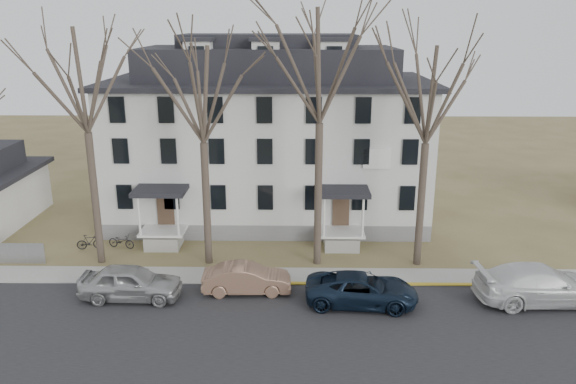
{
  "coord_description": "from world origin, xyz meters",
  "views": [
    {
      "loc": [
        -0.18,
        -18.77,
        12.84
      ],
      "look_at": [
        -0.6,
        9.0,
        4.35
      ],
      "focal_mm": 35.0,
      "sensor_mm": 36.0,
      "label": 1
    }
  ],
  "objects_px": {
    "car_tan": "(247,279)",
    "bicycle_right": "(90,242)",
    "tree_mid_right": "(429,88)",
    "tree_mid_left": "(201,88)",
    "tree_center": "(320,58)",
    "boarding_house": "(269,138)",
    "car_navy": "(362,290)",
    "car_silver": "(131,283)",
    "car_white": "(541,285)",
    "bicycle_left": "(121,242)",
    "tree_far_left": "(82,73)"
  },
  "relations": [
    {
      "from": "car_tan",
      "to": "bicycle_right",
      "type": "height_order",
      "value": "car_tan"
    },
    {
      "from": "tree_mid_right",
      "to": "car_tan",
      "type": "height_order",
      "value": "tree_mid_right"
    },
    {
      "from": "tree_mid_left",
      "to": "tree_center",
      "type": "xyz_separation_m",
      "value": [
        6.0,
        0.0,
        1.48
      ]
    },
    {
      "from": "boarding_house",
      "to": "car_navy",
      "type": "relative_size",
      "value": 3.96
    },
    {
      "from": "tree_mid_left",
      "to": "car_silver",
      "type": "height_order",
      "value": "tree_mid_left"
    },
    {
      "from": "tree_mid_left",
      "to": "tree_mid_right",
      "type": "distance_m",
      "value": 11.5
    },
    {
      "from": "tree_center",
      "to": "car_white",
      "type": "bearing_deg",
      "value": -22.67
    },
    {
      "from": "car_navy",
      "to": "bicycle_left",
      "type": "distance_m",
      "value": 14.89
    },
    {
      "from": "boarding_house",
      "to": "car_white",
      "type": "bearing_deg",
      "value": -42.99
    },
    {
      "from": "tree_mid_left",
      "to": "tree_center",
      "type": "relative_size",
      "value": 0.87
    },
    {
      "from": "tree_far_left",
      "to": "tree_mid_left",
      "type": "distance_m",
      "value": 6.05
    },
    {
      "from": "boarding_house",
      "to": "bicycle_right",
      "type": "relative_size",
      "value": 14.03
    },
    {
      "from": "car_white",
      "to": "bicycle_left",
      "type": "height_order",
      "value": "car_white"
    },
    {
      "from": "tree_far_left",
      "to": "tree_center",
      "type": "xyz_separation_m",
      "value": [
        12.0,
        0.0,
        0.74
      ]
    },
    {
      "from": "tree_mid_left",
      "to": "boarding_house",
      "type": "bearing_deg",
      "value": 69.8
    },
    {
      "from": "tree_mid_left",
      "to": "bicycle_right",
      "type": "distance_m",
      "value": 11.79
    },
    {
      "from": "boarding_house",
      "to": "tree_mid_left",
      "type": "bearing_deg",
      "value": -110.2
    },
    {
      "from": "car_navy",
      "to": "bicycle_right",
      "type": "relative_size",
      "value": 3.54
    },
    {
      "from": "boarding_house",
      "to": "tree_far_left",
      "type": "relative_size",
      "value": 1.52
    },
    {
      "from": "car_tan",
      "to": "bicycle_left",
      "type": "height_order",
      "value": "car_tan"
    },
    {
      "from": "boarding_house",
      "to": "car_white",
      "type": "distance_m",
      "value": 18.88
    },
    {
      "from": "tree_mid_left",
      "to": "car_white",
      "type": "bearing_deg",
      "value": -14.84
    },
    {
      "from": "car_white",
      "to": "tree_mid_right",
      "type": "bearing_deg",
      "value": 44.97
    },
    {
      "from": "bicycle_right",
      "to": "car_navy",
      "type": "bearing_deg",
      "value": -124.47
    },
    {
      "from": "tree_mid_right",
      "to": "car_silver",
      "type": "xyz_separation_m",
      "value": [
        -14.58,
        -4.31,
        -8.77
      ]
    },
    {
      "from": "tree_mid_right",
      "to": "car_navy",
      "type": "xyz_separation_m",
      "value": [
        -3.58,
        -4.69,
        -8.87
      ]
    },
    {
      "from": "boarding_house",
      "to": "tree_far_left",
      "type": "distance_m",
      "value": 13.12
    },
    {
      "from": "car_navy",
      "to": "bicycle_left",
      "type": "height_order",
      "value": "car_navy"
    },
    {
      "from": "tree_mid_right",
      "to": "bicycle_right",
      "type": "bearing_deg",
      "value": 174.8
    },
    {
      "from": "tree_mid_right",
      "to": "car_white",
      "type": "relative_size",
      "value": 2.06
    },
    {
      "from": "tree_mid_left",
      "to": "car_silver",
      "type": "bearing_deg",
      "value": -125.57
    },
    {
      "from": "tree_center",
      "to": "bicycle_left",
      "type": "bearing_deg",
      "value": 170.59
    },
    {
      "from": "car_silver",
      "to": "car_white",
      "type": "bearing_deg",
      "value": -88.52
    },
    {
      "from": "tree_mid_right",
      "to": "car_tan",
      "type": "xyz_separation_m",
      "value": [
        -9.08,
        -3.58,
        -8.89
      ]
    },
    {
      "from": "bicycle_left",
      "to": "car_silver",
      "type": "bearing_deg",
      "value": -143.92
    },
    {
      "from": "tree_mid_left",
      "to": "tree_center",
      "type": "height_order",
      "value": "tree_center"
    },
    {
      "from": "tree_mid_left",
      "to": "tree_far_left",
      "type": "bearing_deg",
      "value": 180.0
    },
    {
      "from": "boarding_house",
      "to": "tree_far_left",
      "type": "xyz_separation_m",
      "value": [
        -9.0,
        -8.15,
        4.96
      ]
    },
    {
      "from": "car_navy",
      "to": "car_white",
      "type": "bearing_deg",
      "value": -83.06
    },
    {
      "from": "car_white",
      "to": "bicycle_right",
      "type": "bearing_deg",
      "value": 72.13
    },
    {
      "from": "tree_far_left",
      "to": "bicycle_left",
      "type": "relative_size",
      "value": 8.3
    },
    {
      "from": "tree_mid_right",
      "to": "car_navy",
      "type": "height_order",
      "value": "tree_mid_right"
    },
    {
      "from": "tree_mid_right",
      "to": "bicycle_left",
      "type": "xyz_separation_m",
      "value": [
        -16.93,
        1.89,
        -9.17
      ]
    },
    {
      "from": "tree_mid_right",
      "to": "bicycle_left",
      "type": "height_order",
      "value": "tree_mid_right"
    },
    {
      "from": "car_silver",
      "to": "car_tan",
      "type": "xyz_separation_m",
      "value": [
        5.5,
        0.73,
        -0.12
      ]
    },
    {
      "from": "boarding_house",
      "to": "tree_far_left",
      "type": "bearing_deg",
      "value": -137.82
    },
    {
      "from": "car_silver",
      "to": "car_navy",
      "type": "bearing_deg",
      "value": -90.4
    },
    {
      "from": "tree_mid_right",
      "to": "bicycle_right",
      "type": "distance_m",
      "value": 20.92
    },
    {
      "from": "bicycle_left",
      "to": "bicycle_right",
      "type": "bearing_deg",
      "value": 111.41
    },
    {
      "from": "tree_far_left",
      "to": "car_silver",
      "type": "bearing_deg",
      "value": -55.89
    }
  ]
}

